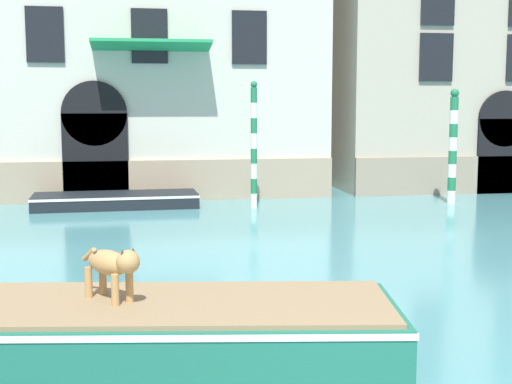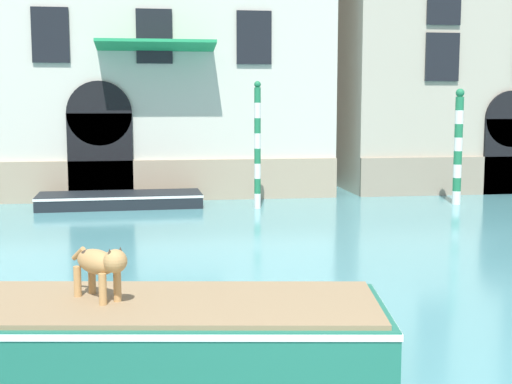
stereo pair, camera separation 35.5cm
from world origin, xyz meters
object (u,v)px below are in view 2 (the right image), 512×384
at_px(dog_on_deck, 100,264).
at_px(boat_moored_near_palazzo, 120,200).
at_px(boat_foreground, 122,327).
at_px(mooring_pole_0, 257,145).
at_px(mooring_pole_1, 458,146).

relative_size(dog_on_deck, boat_moored_near_palazzo, 0.18).
distance_m(boat_foreground, mooring_pole_0, 13.42).
distance_m(boat_foreground, mooring_pole_1, 16.46).
relative_size(boat_moored_near_palazzo, mooring_pole_1, 1.39).
bearing_deg(boat_moored_near_palazzo, boat_foreground, -89.32).
distance_m(boat_foreground, dog_on_deck, 0.89).
height_order(boat_moored_near_palazzo, mooring_pole_0, mooring_pole_0).
bearing_deg(mooring_pole_0, mooring_pole_1, -0.47).
bearing_deg(boat_foreground, mooring_pole_1, 59.47).
xyz_separation_m(boat_foreground, mooring_pole_0, (3.70, 12.80, 1.61)).
bearing_deg(mooring_pole_1, mooring_pole_0, 179.53).
xyz_separation_m(dog_on_deck, boat_moored_near_palazzo, (-0.35, 13.64, -1.01)).
height_order(dog_on_deck, boat_moored_near_palazzo, dog_on_deck).
height_order(boat_foreground, dog_on_deck, dog_on_deck).
distance_m(dog_on_deck, mooring_pole_0, 13.33).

